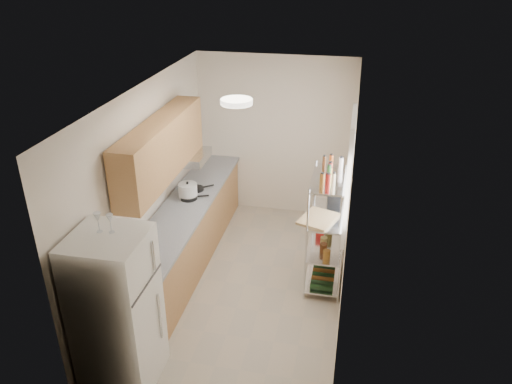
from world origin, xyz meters
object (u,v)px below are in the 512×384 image
Objects in this scene: refrigerator at (117,311)px; cutting_board at (318,219)px; rice_cooker at (188,191)px; espresso_machine at (334,194)px; frying_pan_large at (189,197)px.

refrigerator is 3.43× the size of cutting_board.
espresso_machine reaches higher than rice_cooker.
cutting_board is (1.77, 1.90, 0.18)m from refrigerator.
cutting_board is at bearing -14.20° from rice_cooker.
cutting_board is (1.82, -0.44, 0.11)m from frying_pan_large.
rice_cooker reaches higher than cutting_board.
refrigerator is 5.80× the size of espresso_machine.
espresso_machine is (1.99, -0.01, 0.15)m from rice_cooker.
frying_pan_large is at bearing 91.25° from refrigerator.
refrigerator is 7.02× the size of frying_pan_large.
espresso_machine is (1.98, 0.02, 0.24)m from frying_pan_large.
frying_pan_large is 1.87m from cutting_board.
cutting_board is 0.50m from espresso_machine.
refrigerator is 3.06m from espresso_machine.
frying_pan_large is 1.99m from espresso_machine.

